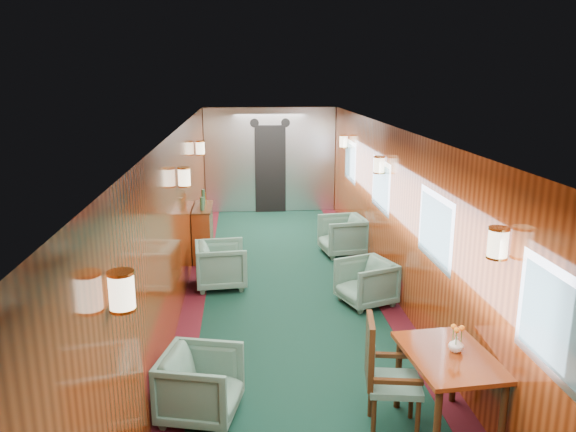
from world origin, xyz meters
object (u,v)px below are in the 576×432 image
(side_chair, at_px, (383,371))
(armchair_left_near, at_px, (201,385))
(dining_table, at_px, (449,367))
(armchair_right_near, at_px, (366,282))
(credenza, at_px, (203,231))
(armchair_left_far, at_px, (221,265))
(armchair_right_far, at_px, (343,235))

(side_chair, distance_m, armchair_left_near, 1.68)
(dining_table, relative_size, armchair_right_near, 1.55)
(credenza, height_order, armchair_left_far, credenza)
(armchair_left_near, bearing_deg, dining_table, -87.43)
(side_chair, bearing_deg, armchair_right_far, 92.60)
(side_chair, xyz_separation_m, armchair_left_near, (-1.63, 0.34, -0.26))
(side_chair, height_order, armchair_left_far, side_chair)
(armchair_right_far, bearing_deg, armchair_right_near, -9.98)
(credenza, relative_size, armchair_left_near, 1.68)
(armchair_left_near, height_order, armchair_right_near, armchair_left_near)
(dining_table, bearing_deg, armchair_left_near, 164.20)
(armchair_right_near, bearing_deg, dining_table, -18.77)
(dining_table, xyz_separation_m, armchair_left_far, (-2.11, 3.74, -0.30))
(side_chair, height_order, armchair_right_far, side_chair)
(side_chair, relative_size, credenza, 0.90)
(armchair_left_far, height_order, armchair_right_far, armchair_right_far)
(credenza, relative_size, armchair_right_near, 1.72)
(credenza, bearing_deg, dining_table, -64.50)
(side_chair, distance_m, armchair_left_far, 3.97)
(armchair_left_near, bearing_deg, armchair_right_near, -26.69)
(credenza, bearing_deg, armchair_left_near, -86.61)
(armchair_left_near, bearing_deg, credenza, 16.89)
(armchair_left_near, xyz_separation_m, armchair_left_far, (0.08, 3.31, 0.02))
(dining_table, height_order, side_chair, side_chair)
(dining_table, xyz_separation_m, credenza, (-2.46, 5.17, -0.17))
(credenza, distance_m, armchair_right_far, 2.45)
(credenza, bearing_deg, armchair_right_near, -43.56)
(side_chair, relative_size, armchair_left_near, 1.52)
(credenza, height_order, armchair_left_near, credenza)
(dining_table, xyz_separation_m, armchair_left_near, (-2.18, 0.42, -0.32))
(dining_table, height_order, armchair_left_far, dining_table)
(side_chair, relative_size, armchair_right_far, 1.41)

